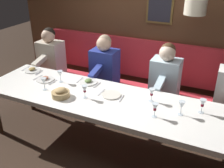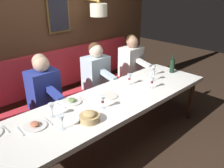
% 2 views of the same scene
% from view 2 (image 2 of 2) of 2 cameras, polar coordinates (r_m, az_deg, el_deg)
% --- Properties ---
extents(ground_plane, '(12.00, 12.00, 0.00)m').
position_cam_2_polar(ground_plane, '(3.30, -0.46, -15.49)').
color(ground_plane, '#332319').
extents(dining_table, '(0.90, 3.19, 0.74)m').
position_cam_2_polar(dining_table, '(2.92, -0.51, -4.99)').
color(dining_table, white).
rests_on(dining_table, ground_plane).
extents(banquette_bench, '(0.52, 3.39, 0.45)m').
position_cam_2_polar(banquette_bench, '(3.76, -9.91, -6.44)').
color(banquette_bench, red).
rests_on(banquette_bench, ground_plane).
extents(back_wall_panel, '(0.59, 4.59, 2.90)m').
position_cam_2_polar(back_wall_panel, '(3.85, -15.95, 11.79)').
color(back_wall_panel, '#51331E').
rests_on(back_wall_panel, ground_plane).
extents(diner_nearest, '(0.60, 0.40, 0.79)m').
position_cam_2_polar(diner_nearest, '(4.38, 4.83, 6.56)').
color(diner_nearest, white).
rests_on(diner_nearest, banquette_bench).
extents(diner_near, '(0.60, 0.40, 0.79)m').
position_cam_2_polar(diner_near, '(3.79, -3.97, 3.94)').
color(diner_near, silver).
rests_on(diner_near, banquette_bench).
extents(diner_middle, '(0.60, 0.40, 0.79)m').
position_cam_2_polar(diner_middle, '(3.31, -16.68, -0.02)').
color(diner_middle, '#283893').
rests_on(diner_middle, banquette_bench).
extents(place_setting_0, '(0.24, 0.31, 0.01)m').
position_cam_2_polar(place_setting_0, '(2.99, -0.93, -2.98)').
color(place_setting_0, silver).
rests_on(place_setting_0, dining_table).
extents(place_setting_1, '(0.24, 0.31, 0.05)m').
position_cam_2_polar(place_setting_1, '(2.51, -18.56, -9.71)').
color(place_setting_1, silver).
rests_on(place_setting_1, dining_table).
extents(place_setting_3, '(0.24, 0.32, 0.05)m').
position_cam_2_polar(place_setting_3, '(2.88, -9.90, -4.23)').
color(place_setting_3, silver).
rests_on(place_setting_3, dining_table).
extents(wine_glass_0, '(0.07, 0.07, 0.16)m').
position_cam_2_polar(wine_glass_0, '(2.34, -12.35, -8.50)').
color(wine_glass_0, silver).
rests_on(wine_glass_0, dining_table).
extents(wine_glass_1, '(0.07, 0.07, 0.16)m').
position_cam_2_polar(wine_glass_1, '(2.58, -14.75, -5.64)').
color(wine_glass_1, silver).
rests_on(wine_glass_1, dining_table).
extents(wine_glass_2, '(0.07, 0.07, 0.16)m').
position_cam_2_polar(wine_glass_2, '(3.23, 9.90, 0.83)').
color(wine_glass_2, silver).
rests_on(wine_glass_2, dining_table).
extents(wine_glass_3, '(0.07, 0.07, 0.16)m').
position_cam_2_polar(wine_glass_3, '(2.66, -2.36, -3.89)').
color(wine_glass_3, silver).
rests_on(wine_glass_3, dining_table).
extents(wine_glass_4, '(0.07, 0.07, 0.16)m').
position_cam_2_polar(wine_glass_4, '(3.72, 10.35, 3.88)').
color(wine_glass_4, silver).
rests_on(wine_glass_4, dining_table).
extents(wine_glass_5, '(0.07, 0.07, 0.16)m').
position_cam_2_polar(wine_glass_5, '(3.31, 4.34, 1.70)').
color(wine_glass_5, silver).
rests_on(wine_glass_5, dining_table).
extents(wine_glass_6, '(0.07, 0.07, 0.16)m').
position_cam_2_polar(wine_glass_6, '(3.50, 10.25, 2.62)').
color(wine_glass_6, silver).
rests_on(wine_glass_6, dining_table).
extents(wine_bottle, '(0.08, 0.08, 0.30)m').
position_cam_2_polar(wine_bottle, '(3.91, 14.70, 4.42)').
color(wine_bottle, black).
rests_on(wine_bottle, dining_table).
extents(bread_bowl, '(0.22, 0.22, 0.12)m').
position_cam_2_polar(bread_bowl, '(2.47, -5.61, -8.10)').
color(bread_bowl, tan).
rests_on(bread_bowl, dining_table).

